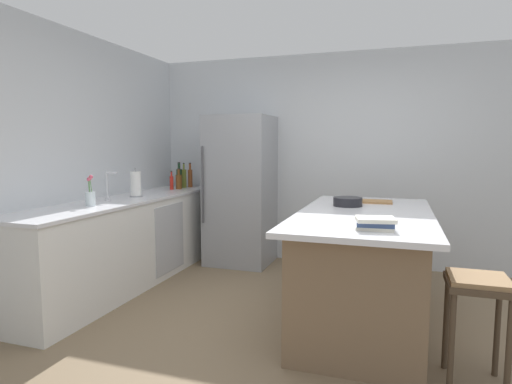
% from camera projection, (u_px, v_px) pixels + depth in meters
% --- Properties ---
extents(ground_plane, '(7.20, 7.20, 0.00)m').
position_uv_depth(ground_plane, '(306.00, 338.00, 3.26)').
color(ground_plane, '#7A664C').
extents(wall_rear, '(6.00, 0.10, 2.60)m').
position_uv_depth(wall_rear, '(344.00, 160.00, 5.25)').
color(wall_rear, silver).
rests_on(wall_rear, ground_plane).
extents(wall_left, '(0.10, 6.00, 2.60)m').
position_uv_depth(wall_left, '(45.00, 165.00, 3.89)').
color(wall_left, silver).
rests_on(wall_left, ground_plane).
extents(counter_run_left, '(0.67, 2.92, 0.92)m').
position_uv_depth(counter_run_left, '(126.00, 242.00, 4.48)').
color(counter_run_left, silver).
rests_on(counter_run_left, ground_plane).
extents(kitchen_island, '(1.06, 2.10, 0.93)m').
position_uv_depth(kitchen_island, '(363.00, 267.00, 3.52)').
color(kitchen_island, '#7A6047').
rests_on(kitchen_island, ground_plane).
extents(refrigerator, '(0.77, 0.73, 1.84)m').
position_uv_depth(refrigerator, '(241.00, 190.00, 5.30)').
color(refrigerator, '#93969B').
rests_on(refrigerator, ground_plane).
extents(bar_stool, '(0.36, 0.36, 0.68)m').
position_uv_depth(bar_stool, '(478.00, 297.00, 2.58)').
color(bar_stool, '#473828').
rests_on(bar_stool, ground_plane).
extents(sink_faucet, '(0.15, 0.05, 0.30)m').
position_uv_depth(sink_faucet, '(108.00, 185.00, 4.25)').
color(sink_faucet, silver).
rests_on(sink_faucet, counter_run_left).
extents(flower_vase, '(0.09, 0.09, 0.29)m').
position_uv_depth(flower_vase, '(90.00, 196.00, 3.88)').
color(flower_vase, silver).
rests_on(flower_vase, counter_run_left).
extents(paper_towel_roll, '(0.14, 0.14, 0.31)m').
position_uv_depth(paper_towel_roll, '(136.00, 184.00, 4.59)').
color(paper_towel_roll, gray).
rests_on(paper_towel_roll, counter_run_left).
extents(vinegar_bottle, '(0.06, 0.06, 0.33)m').
position_uv_depth(vinegar_bottle, '(190.00, 177.00, 5.66)').
color(vinegar_bottle, '#994C23').
rests_on(vinegar_bottle, counter_run_left).
extents(olive_oil_bottle, '(0.06, 0.06, 0.33)m').
position_uv_depth(olive_oil_bottle, '(184.00, 178.00, 5.59)').
color(olive_oil_bottle, olive).
rests_on(olive_oil_bottle, counter_run_left).
extents(wine_bottle, '(0.07, 0.07, 0.34)m').
position_uv_depth(wine_bottle, '(179.00, 178.00, 5.50)').
color(wine_bottle, '#19381E').
rests_on(wine_bottle, counter_run_left).
extents(whiskey_bottle, '(0.08, 0.08, 0.26)m').
position_uv_depth(whiskey_bottle, '(179.00, 181.00, 5.40)').
color(whiskey_bottle, brown).
rests_on(whiskey_bottle, counter_run_left).
extents(hot_sauce_bottle, '(0.05, 0.05, 0.24)m').
position_uv_depth(hot_sauce_bottle, '(172.00, 182.00, 5.34)').
color(hot_sauce_bottle, red).
rests_on(hot_sauce_bottle, counter_run_left).
extents(cookbook_stack, '(0.27, 0.23, 0.08)m').
position_uv_depth(cookbook_stack, '(375.00, 223.00, 2.75)').
color(cookbook_stack, silver).
rests_on(cookbook_stack, kitchen_island).
extents(mixing_bowl, '(0.26, 0.26, 0.08)m').
position_uv_depth(mixing_bowl, '(348.00, 202.00, 3.82)').
color(mixing_bowl, black).
rests_on(mixing_bowl, kitchen_island).
extents(cutting_board, '(0.33, 0.24, 0.02)m').
position_uv_depth(cutting_board, '(375.00, 202.00, 4.07)').
color(cutting_board, '#9E7042').
rests_on(cutting_board, kitchen_island).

